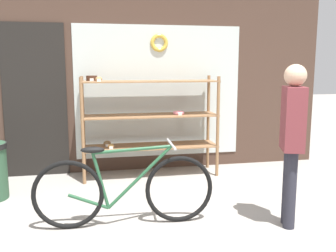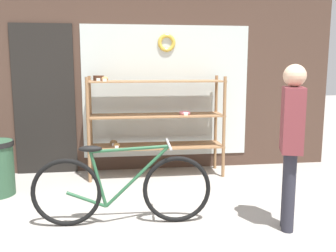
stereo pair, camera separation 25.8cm
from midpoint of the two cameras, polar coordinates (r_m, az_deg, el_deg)
storefront_facade at (r=5.48m, az=-1.49°, el=9.62°), size 5.41×0.13×3.22m
display_case at (r=5.16m, az=-0.68°, el=1.54°), size 1.86×0.48×1.40m
bicycle at (r=3.67m, az=-5.08°, el=-9.49°), size 1.73×0.46×0.80m
pedestrian at (r=3.64m, az=20.25°, el=-1.40°), size 0.28×0.36×1.55m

